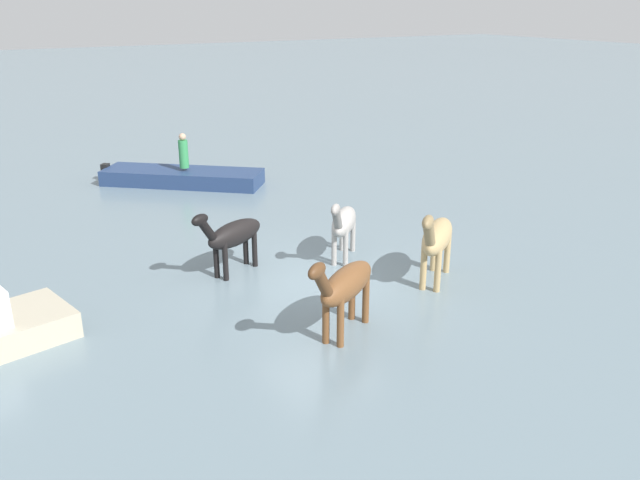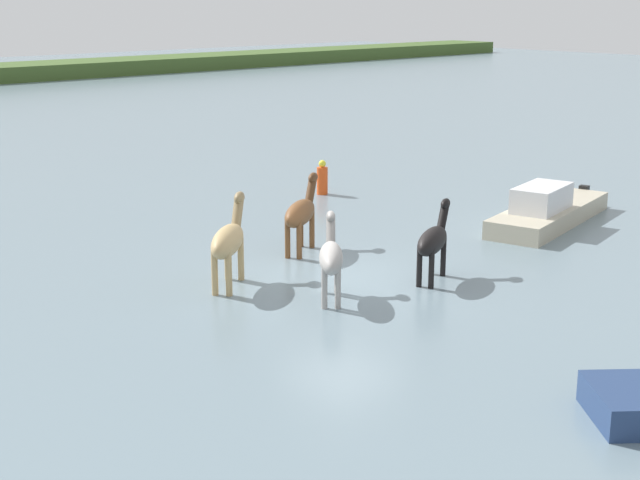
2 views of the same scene
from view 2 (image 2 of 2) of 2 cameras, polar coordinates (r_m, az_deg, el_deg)
name	(u,v)px [view 2 (image 2 of 2)]	position (r m, az deg, el deg)	size (l,w,h in m)	color
ground_plane	(344,279)	(21.25, 1.48, -2.46)	(165.59, 165.59, 0.00)	slate
horse_lead	(301,213)	(23.27, -1.20, 1.70)	(2.23, 1.57, 1.86)	brown
horse_dun_straggler	(331,257)	(19.57, 0.69, -1.07)	(1.76, 1.86, 1.73)	#9E9993
horse_mid_herd	(433,240)	(21.08, 7.05, -0.03)	(2.14, 1.26, 1.72)	black
horse_gray_outer	(228,240)	(20.56, -5.72, -0.03)	(2.17, 1.88, 1.94)	tan
boat_launch_far	(548,213)	(27.10, 13.98, 1.64)	(5.93, 2.81, 1.37)	#B7AD93
buoy_channel_marker	(322,179)	(30.30, 0.14, 3.82)	(0.36, 0.36, 1.14)	#E54C19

